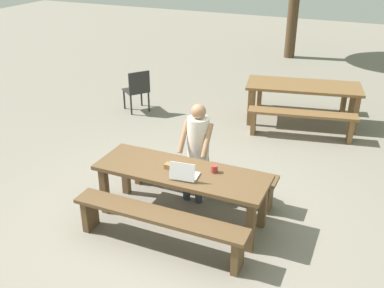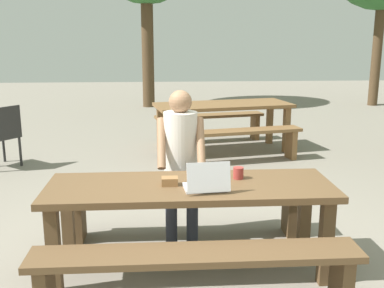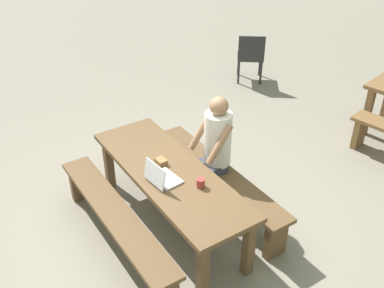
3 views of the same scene
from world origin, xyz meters
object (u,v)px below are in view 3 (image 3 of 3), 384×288
picnic_table_front (170,179)px  coffee_mug (201,183)px  person_seated (215,145)px  laptop (161,177)px  plastic_chair (251,56)px  small_pouch (161,162)px

picnic_table_front → coffee_mug: size_ratio=23.76×
person_seated → coffee_mug: bearing=-47.8°
laptop → plastic_chair: laptop is taller
picnic_table_front → person_seated: 0.61m
small_pouch → plastic_chair: (-2.23, 3.04, -0.27)m
coffee_mug → person_seated: (-0.43, 0.47, 0.03)m
small_pouch → coffee_mug: size_ratio=1.34×
coffee_mug → person_seated: 0.63m
coffee_mug → plastic_chair: size_ratio=0.10×
coffee_mug → small_pouch: bearing=-166.8°
laptop → person_seated: 0.76m
picnic_table_front → plastic_chair: (-2.38, 3.03, -0.14)m
small_pouch → person_seated: 0.61m
picnic_table_front → laptop: 0.24m
coffee_mug → laptop: bearing=-135.2°
small_pouch → picnic_table_front: bearing=2.6°
laptop → small_pouch: size_ratio=2.75×
picnic_table_front → small_pouch: size_ratio=17.75×
coffee_mug → picnic_table_front: bearing=-162.8°
laptop → small_pouch: 0.30m
plastic_chair → person_seated: bearing=81.3°
picnic_table_front → laptop: (0.11, -0.15, 0.16)m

